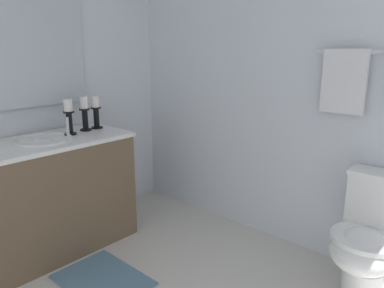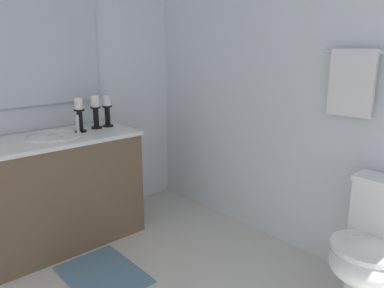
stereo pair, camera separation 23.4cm
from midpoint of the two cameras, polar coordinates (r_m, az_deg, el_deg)
wall_back at (r=2.81m, az=17.48°, el=8.65°), size 2.92×0.04×2.45m
wall_left at (r=3.09m, az=-21.99°, el=8.76°), size 0.04×2.68×2.45m
vanity_cabinet at (r=2.98m, az=-17.73°, el=-6.90°), size 0.58×1.20×0.85m
sink_basin at (r=2.86m, az=-18.31°, el=0.32°), size 0.40×0.40×0.24m
mirror at (r=3.04m, az=-21.54°, el=13.19°), size 0.02×1.07×0.82m
candle_holder_tall at (r=3.10m, az=-10.89°, el=5.15°), size 0.09×0.09×0.26m
candle_holder_short at (r=3.04m, az=-12.57°, el=5.00°), size 0.09×0.09×0.27m
candle_holder_mid at (r=2.94m, az=-14.86°, el=4.49°), size 0.09×0.09×0.27m
toilet at (r=2.48m, az=28.51°, el=-14.12°), size 0.39×0.54×0.75m
towel_near_vanity at (r=2.52m, az=25.93°, el=8.46°), size 0.28×0.03×0.41m
bath_mat at (r=2.67m, az=-11.03°, el=-19.27°), size 0.60×0.44×0.02m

